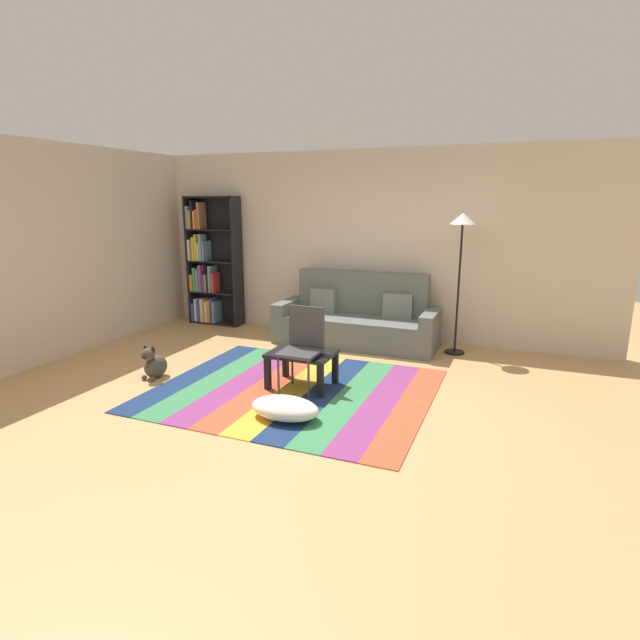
{
  "coord_description": "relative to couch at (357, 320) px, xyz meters",
  "views": [
    {
      "loc": [
        2.09,
        -4.6,
        1.99
      ],
      "look_at": [
        -0.02,
        0.62,
        0.65
      ],
      "focal_mm": 28.32,
      "sensor_mm": 36.0,
      "label": 1
    }
  ],
  "objects": [
    {
      "name": "standing_lamp",
      "position": [
        1.36,
        0.04,
        1.2
      ],
      "size": [
        0.32,
        0.32,
        1.84
      ],
      "color": "black",
      "rests_on": "ground_plane"
    },
    {
      "name": "left_wall",
      "position": [
        -3.37,
        -1.27,
        1.01
      ],
      "size": [
        0.1,
        5.5,
        2.7
      ],
      "primitive_type": "cube",
      "color": "beige",
      "rests_on": "ground_plane"
    },
    {
      "name": "rug",
      "position": [
        -0.06,
        -2.0,
        -0.33
      ],
      "size": [
        2.86,
        2.46,
        0.01
      ],
      "color": "navy",
      "rests_on": "ground_plane"
    },
    {
      "name": "bookshelf",
      "position": [
        -2.64,
        0.28,
        0.6
      ],
      "size": [
        0.9,
        0.28,
        2.06
      ],
      "color": "black",
      "rests_on": "ground_plane"
    },
    {
      "name": "folding_chair",
      "position": [
        0.03,
        -1.94,
        0.2
      ],
      "size": [
        0.4,
        0.4,
        0.9
      ],
      "rotation": [
        0.0,
        0.0,
        -0.2
      ],
      "color": "#38383D",
      "rests_on": "ground_plane"
    },
    {
      "name": "back_wall",
      "position": [
        0.03,
        0.53,
        1.01
      ],
      "size": [
        6.8,
        0.1,
        2.7
      ],
      "primitive_type": "cube",
      "color": "beige",
      "rests_on": "ground_plane"
    },
    {
      "name": "dog",
      "position": [
        -1.7,
        -2.24,
        -0.18
      ],
      "size": [
        0.22,
        0.35,
        0.4
      ],
      "color": "#473D33",
      "rests_on": "ground_plane"
    },
    {
      "name": "coffee_table",
      "position": [
        -0.02,
        -1.87,
        -0.01
      ],
      "size": [
        0.69,
        0.52,
        0.39
      ],
      "color": "black",
      "rests_on": "rug"
    },
    {
      "name": "tv_remote",
      "position": [
        -0.03,
        -1.87,
        0.07
      ],
      "size": [
        0.09,
        0.16,
        0.02
      ],
      "primitive_type": "cube",
      "rotation": [
        0.0,
        0.0,
        0.34
      ],
      "color": "black",
      "rests_on": "coffee_table"
    },
    {
      "name": "pouf",
      "position": [
        0.18,
        -2.7,
        -0.22
      ],
      "size": [
        0.66,
        0.4,
        0.2
      ],
      "primitive_type": "ellipsoid",
      "color": "white",
      "rests_on": "rug"
    },
    {
      "name": "couch",
      "position": [
        0.0,
        0.0,
        0.0
      ],
      "size": [
        2.26,
        0.8,
        1.0
      ],
      "color": "#59605B",
      "rests_on": "ground_plane"
    },
    {
      "name": "ground_plane",
      "position": [
        0.03,
        -2.02,
        -0.34
      ],
      "size": [
        14.0,
        14.0,
        0.0
      ],
      "primitive_type": "plane",
      "color": "tan"
    }
  ]
}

